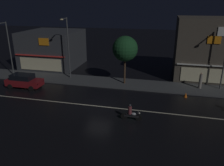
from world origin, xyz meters
The scene contains 12 objects.
ground_plane centered at (0.00, 0.00, 0.00)m, with size 140.00×140.00×0.00m, color black.
lane_divider_stripe centered at (0.00, 0.00, 0.01)m, with size 36.26×0.16×0.01m, color beige.
sidewalk_far centered at (0.00, 6.97, 0.07)m, with size 38.17×3.76×0.14m, color #424447.
storefront_left_block centered at (11.45, 12.46, 4.01)m, with size 8.05×7.39×8.02m.
storefront_center_block centered at (-11.45, 13.04, 2.81)m, with size 8.23×8.56×5.62m.
streetlamp_west centered at (-14.44, 6.35, 4.44)m, with size 0.44×1.64×7.31m.
streetlamp_mid centered at (-6.27, 7.31, 4.75)m, with size 0.44×1.64×7.92m.
pedestrian_on_sidewalk centered at (10.44, 7.28, 1.04)m, with size 0.37×0.37×1.93m.
street_tree centered at (1.36, 6.94, 4.54)m, with size 3.08×3.08×5.96m.
parked_car_near_kerb centered at (-10.32, 2.96, 0.87)m, with size 4.30×1.98×1.67m.
motorcycle_following centered at (3.57, -1.97, 0.63)m, with size 1.90×0.60×1.52m.
traffic_cone centered at (8.65, 4.42, 0.28)m, with size 0.36×0.36×0.55m, color orange.
Camera 1 is at (6.00, -19.33, 9.82)m, focal length 35.72 mm.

